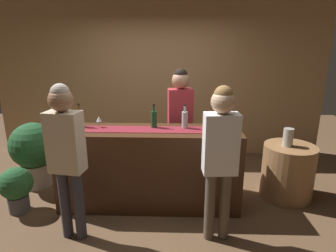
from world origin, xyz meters
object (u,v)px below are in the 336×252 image
at_px(wine_glass_near_customer, 99,119).
at_px(wine_bottle_clear, 185,119).
at_px(wine_bottle_amber, 80,118).
at_px(customer_sipping, 220,150).
at_px(wine_bottle_green, 154,119).
at_px(vase_on_side_table, 288,137).
at_px(bartender, 180,115).
at_px(potted_plant_small, 16,187).
at_px(round_side_table, 288,171).
at_px(potted_plant_tall, 34,150).
at_px(wine_glass_mid_counter, 207,121).
at_px(customer_browsing, 66,148).

bearing_deg(wine_glass_near_customer, wine_bottle_clear, 0.13).
bearing_deg(wine_bottle_amber, customer_sipping, -24.33).
height_order(wine_bottle_green, vase_on_side_table, wine_bottle_green).
xyz_separation_m(bartender, customer_sipping, (0.39, -1.24, -0.04)).
relative_size(wine_bottle_clear, wine_bottle_amber, 1.00).
height_order(wine_glass_near_customer, potted_plant_small, wine_glass_near_customer).
height_order(wine_bottle_amber, round_side_table, wine_bottle_amber).
bearing_deg(potted_plant_tall, bartender, 3.69).
height_order(wine_bottle_green, round_side_table, wine_bottle_green).
distance_m(round_side_table, vase_on_side_table, 0.49).
height_order(wine_bottle_green, wine_glass_near_customer, wine_bottle_green).
bearing_deg(wine_bottle_amber, bartender, 21.10).
bearing_deg(wine_bottle_green, customer_sipping, -46.06).
relative_size(wine_bottle_clear, round_side_table, 0.41).
xyz_separation_m(wine_bottle_amber, potted_plant_small, (-0.75, -0.32, -0.80)).
height_order(wine_bottle_amber, bartender, bartender).
bearing_deg(bartender, wine_glass_mid_counter, 111.63).
distance_m(wine_glass_mid_counter, bartender, 0.64).
distance_m(wine_glass_near_customer, potted_plant_small, 1.31).
bearing_deg(wine_bottle_green, round_side_table, 5.18).
bearing_deg(wine_glass_near_customer, customer_browsing, -99.57).
distance_m(wine_bottle_amber, bartender, 1.36).
height_order(wine_glass_mid_counter, potted_plant_tall, wine_glass_mid_counter).
bearing_deg(customer_sipping, vase_on_side_table, 37.87).
height_order(customer_sipping, customer_browsing, customer_browsing).
distance_m(wine_glass_mid_counter, vase_on_side_table, 1.14).
bearing_deg(wine_bottle_amber, wine_bottle_clear, -0.51).
xyz_separation_m(wine_bottle_amber, bartender, (1.27, 0.49, -0.07)).
bearing_deg(vase_on_side_table, potted_plant_small, -172.08).
height_order(customer_sipping, potted_plant_small, customer_sipping).
height_order(round_side_table, potted_plant_tall, potted_plant_tall).
xyz_separation_m(wine_glass_near_customer, vase_on_side_table, (2.43, 0.17, -0.27)).
bearing_deg(potted_plant_tall, wine_glass_near_customer, -18.72).
height_order(wine_bottle_clear, vase_on_side_table, wine_bottle_clear).
xyz_separation_m(wine_bottle_amber, wine_glass_near_customer, (0.25, -0.01, -0.01)).
xyz_separation_m(wine_glass_mid_counter, customer_browsing, (-1.47, -0.72, -0.09)).
xyz_separation_m(wine_bottle_green, potted_plant_small, (-1.69, -0.32, -0.80)).
height_order(wine_bottle_clear, wine_glass_near_customer, wine_bottle_clear).
height_order(wine_bottle_clear, wine_glass_mid_counter, wine_bottle_clear).
height_order(wine_glass_near_customer, vase_on_side_table, wine_glass_near_customer).
relative_size(wine_bottle_amber, wine_bottle_green, 1.00).
bearing_deg(customer_browsing, wine_glass_mid_counter, 34.94).
bearing_deg(wine_glass_near_customer, bartender, 26.21).
relative_size(bartender, vase_on_side_table, 7.16).
bearing_deg(round_side_table, wine_bottle_clear, -172.96).
distance_m(wine_glass_mid_counter, round_side_table, 1.39).
bearing_deg(wine_bottle_amber, wine_glass_near_customer, -3.28).
relative_size(wine_bottle_clear, potted_plant_small, 0.52).
bearing_deg(wine_bottle_clear, vase_on_side_table, 7.02).
xyz_separation_m(wine_bottle_green, vase_on_side_table, (1.74, 0.16, -0.27)).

